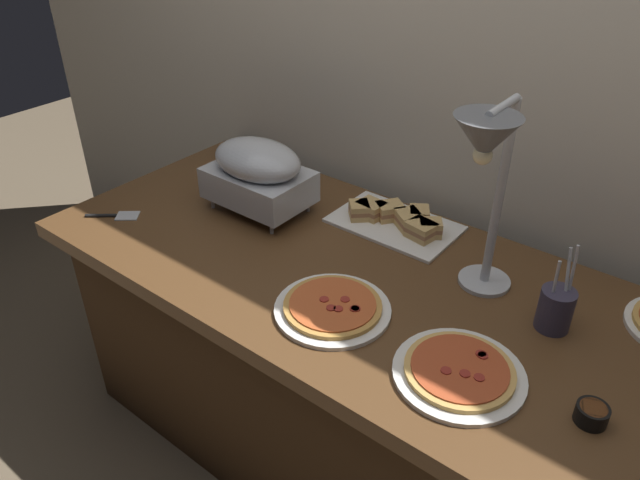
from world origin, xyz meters
name	(u,v)px	position (x,y,z in m)	size (l,w,h in m)	color
ground_plane	(348,448)	(0.00, 0.00, 0.00)	(8.00, 8.00, 0.00)	brown
back_wall	(458,73)	(0.00, 0.50, 1.20)	(4.40, 0.04, 2.40)	beige
buffet_table	(351,367)	(0.00, 0.00, 0.39)	(1.90, 0.84, 0.76)	brown
chafing_dish	(258,172)	(-0.45, 0.09, 0.90)	(0.33, 0.22, 0.24)	#B7BABF
heat_lamp	(487,158)	(0.31, 0.05, 1.17)	(0.15, 0.29, 0.53)	#B7BABF
pizza_plate_front	(459,372)	(0.42, -0.19, 0.77)	(0.30, 0.30, 0.03)	white
pizza_plate_raised_stand	(333,308)	(0.06, -0.19, 0.77)	(0.30, 0.30, 0.03)	white
sandwich_platter	(397,220)	(-0.03, 0.27, 0.78)	(0.39, 0.24, 0.06)	white
sauce_cup_near	(592,414)	(0.69, -0.14, 0.78)	(0.07, 0.07, 0.04)	black
utensil_holder	(556,308)	(0.52, 0.10, 0.82)	(0.08, 0.08, 0.23)	#383347
serving_spatula	(115,216)	(-0.78, -0.24, 0.76)	(0.15, 0.13, 0.01)	#B7BABF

